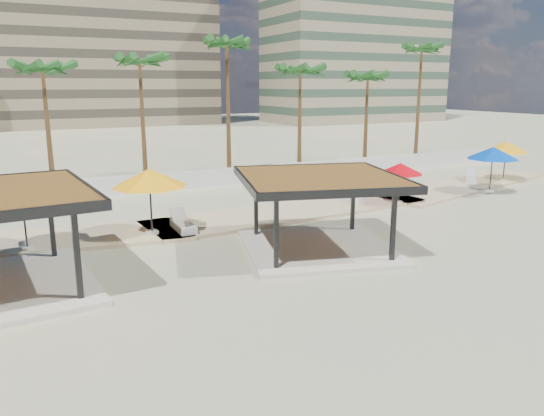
{
  "coord_description": "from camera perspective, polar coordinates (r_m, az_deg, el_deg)",
  "views": [
    {
      "loc": [
        -11.62,
        -17.07,
        6.72
      ],
      "look_at": [
        -1.24,
        3.25,
        1.4
      ],
      "focal_mm": 35.0,
      "sensor_mm": 36.0,
      "label": 1
    }
  ],
  "objects": [
    {
      "name": "lounger_d",
      "position": [
        39.48,
        20.56,
        3.02
      ],
      "size": [
        1.83,
        1.89,
        0.76
      ],
      "rotation": [
        0.0,
        0.0,
        0.82
      ],
      "color": "silver",
      "rests_on": "promenade"
    },
    {
      "name": "palm_g",
      "position": [
        44.19,
        10.26,
        13.37
      ],
      "size": [
        3.0,
        3.0,
        8.16
      ],
      "color": "brown",
      "rests_on": "ground"
    },
    {
      "name": "umbrella_c",
      "position": [
        30.57,
        13.64,
        4.13
      ],
      "size": [
        3.27,
        3.27,
        2.27
      ],
      "rotation": [
        0.0,
        0.0,
        -0.34
      ],
      "color": "beige",
      "rests_on": "promenade"
    },
    {
      "name": "lounger_c",
      "position": [
        34.22,
        13.76,
        2.08
      ],
      "size": [
        1.12,
        2.37,
        0.86
      ],
      "rotation": [
        0.0,
        0.0,
        1.39
      ],
      "color": "silver",
      "rests_on": "promenade"
    },
    {
      "name": "lounger_b",
      "position": [
        30.89,
        8.2,
        1.17
      ],
      "size": [
        0.8,
        2.33,
        0.88
      ],
      "rotation": [
        0.0,
        0.0,
        1.55
      ],
      "color": "silver",
      "rests_on": "promenade"
    },
    {
      "name": "palm_e",
      "position": [
        38.44,
        -4.86,
        16.64
      ],
      "size": [
        3.0,
        3.0,
        10.34
      ],
      "color": "brown",
      "rests_on": "ground"
    },
    {
      "name": "umbrella_f",
      "position": [
        23.25,
        -25.35,
        1.48
      ],
      "size": [
        3.96,
        3.96,
        2.74
      ],
      "rotation": [
        0.0,
        0.0,
        -0.35
      ],
      "color": "beige",
      "rests_on": "promenade"
    },
    {
      "name": "pavilion_central",
      "position": [
        21.72,
        5.11,
        0.23
      ],
      "size": [
        7.73,
        7.73,
        3.17
      ],
      "rotation": [
        0.0,
        0.0,
        -0.28
      ],
      "color": "beige",
      "rests_on": "ground"
    },
    {
      "name": "boundary_wall",
      "position": [
        35.58,
        -7.6,
        3.11
      ],
      "size": [
        56.0,
        0.3,
        1.2
      ],
      "primitive_type": "cube",
      "color": "silver",
      "rests_on": "ground"
    },
    {
      "name": "building_east",
      "position": [
        102.79,
        9.04,
        18.86
      ],
      "size": [
        32.0,
        15.0,
        36.4
      ],
      "color": "gray",
      "rests_on": "ground"
    },
    {
      "name": "umbrella_b",
      "position": [
        23.89,
        -13.05,
        3.16
      ],
      "size": [
        3.39,
        3.39,
        2.96
      ],
      "rotation": [
        0.0,
        0.0,
        -0.02
      ],
      "color": "beige",
      "rests_on": "promenade"
    },
    {
      "name": "umbrella_e",
      "position": [
        40.19,
        23.89,
        6.04
      ],
      "size": [
        4.08,
        4.08,
        2.74
      ],
      "rotation": [
        0.0,
        0.0,
        0.43
      ],
      "color": "beige",
      "rests_on": "promenade"
    },
    {
      "name": "palm_f",
      "position": [
        41.21,
        3.06,
        14.16
      ],
      "size": [
        3.0,
        3.0,
        8.6
      ],
      "color": "brown",
      "rests_on": "ground"
    },
    {
      "name": "promenade",
      "position": [
        29.02,
        1.73,
        -0.15
      ],
      "size": [
        44.45,
        7.97,
        0.24
      ],
      "color": "#C6B284",
      "rests_on": "ground"
    },
    {
      "name": "palm_d",
      "position": [
        37.01,
        -14.05,
        14.64
      ],
      "size": [
        3.0,
        3.0,
        9.09
      ],
      "color": "brown",
      "rests_on": "ground"
    },
    {
      "name": "umbrella_d",
      "position": [
        35.67,
        22.68,
        5.46
      ],
      "size": [
        4.02,
        4.02,
        2.8
      ],
      "rotation": [
        0.0,
        0.0,
        -0.34
      ],
      "color": "beige",
      "rests_on": "promenade"
    },
    {
      "name": "building_mid",
      "position": [
        96.64,
        -18.52,
        16.96
      ],
      "size": [
        38.0,
        16.0,
        30.4
      ],
      "color": "#847259",
      "rests_on": "ground"
    },
    {
      "name": "palm_h",
      "position": [
        48.55,
        15.8,
        15.69
      ],
      "size": [
        3.0,
        3.0,
        10.54
      ],
      "color": "brown",
      "rests_on": "ground"
    },
    {
      "name": "palm_c",
      "position": [
        35.27,
        -23.45,
        13.17
      ],
      "size": [
        3.0,
        3.0,
        8.51
      ],
      "color": "brown",
      "rests_on": "ground"
    },
    {
      "name": "lounger_a",
      "position": [
        24.81,
        -9.56,
        -1.86
      ],
      "size": [
        0.79,
        2.23,
        0.83
      ],
      "rotation": [
        0.0,
        0.0,
        1.54
      ],
      "color": "silver",
      "rests_on": "promenade"
    },
    {
      "name": "ground",
      "position": [
        21.72,
        6.86,
        -5.0
      ],
      "size": [
        200.0,
        200.0,
        0.0
      ],
      "primitive_type": "plane",
      "color": "tan",
      "rests_on": "ground"
    }
  ]
}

